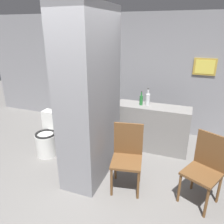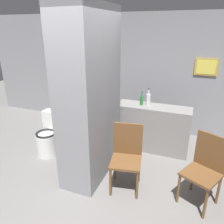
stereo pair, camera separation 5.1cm
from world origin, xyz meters
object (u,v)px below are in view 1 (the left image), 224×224
Objects in this scene: chair_by_doorway at (205,166)px; bicycle at (91,122)px; toilet at (48,137)px; chair_near_pillar at (127,154)px; bottle_tall at (148,99)px.

chair_by_doorway is 0.61× the size of bicycle.
toilet reaches higher than bicycle.
toilet is at bearing 157.20° from chair_near_pillar.
toilet is 1.73m from chair_near_pillar.
chair_near_pillar is (1.67, -0.37, 0.21)m from toilet.
chair_by_doorway is (1.08, 0.07, 0.00)m from chair_near_pillar.
bicycle is at bearing 60.91° from toilet.
bicycle is at bearing 123.69° from chair_near_pillar.
chair_by_doorway is 1.68m from bottle_tall.
toilet is at bearing -151.69° from bottle_tall.
bottle_tall is at bearing 28.31° from toilet.
chair_near_pillar is 1.08m from chair_by_doorway.
chair_near_pillar is 1.73m from bicycle.
bottle_tall is (1.69, 0.91, 0.69)m from toilet.
bottle_tall is at bearing 2.19° from bicycle.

